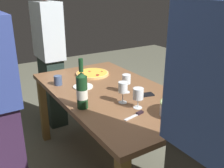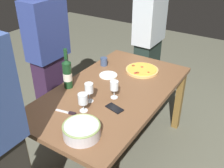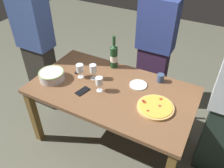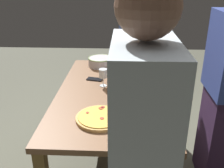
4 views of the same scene
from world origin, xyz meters
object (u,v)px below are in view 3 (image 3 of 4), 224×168
object	(u,v)px
wine_glass_near_pizza	(80,68)
side_plate	(138,85)
wine_glass_far_left	(93,69)
person_guest_left	(36,43)
cell_phone	(83,91)
person_guest_right	(155,47)
dining_table	(112,96)
wine_bottle	(114,56)
pizza_knife	(78,71)
pizza	(155,107)
wine_glass_by_bottle	(99,82)
serving_bowl	(52,75)
cup_amber	(160,78)

from	to	relation	value
wine_glass_near_pizza	side_plate	size ratio (longest dim) A/B	0.87
wine_glass_far_left	person_guest_left	bearing A→B (deg)	173.66
cell_phone	person_guest_right	world-z (taller)	person_guest_right
dining_table	wine_bottle	world-z (taller)	wine_bottle
wine_glass_near_pizza	side_plate	xyz separation A→B (m)	(0.59, 0.16, -0.10)
wine_bottle	wine_glass_near_pizza	size ratio (longest dim) A/B	2.42
pizza_knife	person_guest_right	world-z (taller)	person_guest_right
dining_table	pizza	distance (m)	0.48
wine_glass_by_bottle	pizza_knife	size ratio (longest dim) A/B	0.89
serving_bowl	wine_glass_far_left	distance (m)	0.43
side_plate	pizza	bearing A→B (deg)	-41.53
wine_glass_by_bottle	wine_glass_far_left	world-z (taller)	wine_glass_far_left
wine_bottle	wine_glass_by_bottle	distance (m)	0.44
pizza	person_guest_right	xyz separation A→B (m)	(-0.35, 0.93, 0.07)
serving_bowl	pizza_knife	distance (m)	0.29
serving_bowl	cell_phone	bearing A→B (deg)	-2.81
dining_table	person_guest_right	world-z (taller)	person_guest_right
wine_glass_near_pizza	serving_bowl	bearing A→B (deg)	-144.24
pizza	pizza_knife	bearing A→B (deg)	170.57
wine_glass_near_pizza	person_guest_left	bearing A→B (deg)	169.20
serving_bowl	person_guest_right	distance (m)	1.26
pizza	person_guest_left	xyz separation A→B (m)	(-1.56, 0.21, 0.14)
pizza	wine_glass_far_left	world-z (taller)	wine_glass_far_left
dining_table	pizza_knife	size ratio (longest dim) A/B	9.21
dining_table	side_plate	distance (m)	0.29
pizza_knife	person_guest_right	distance (m)	0.98
wine_glass_by_bottle	wine_glass_far_left	size ratio (longest dim) A/B	0.94
dining_table	cell_phone	world-z (taller)	cell_phone
wine_bottle	cup_amber	distance (m)	0.55
wine_bottle	cell_phone	xyz separation A→B (m)	(-0.06, -0.53, -0.13)
wine_glass_far_left	cell_phone	world-z (taller)	wine_glass_far_left
pizza	wine_glass_by_bottle	size ratio (longest dim) A/B	2.10
side_plate	wine_glass_near_pizza	bearing A→B (deg)	-165.13
side_plate	cup_amber	bearing A→B (deg)	44.18
person_guest_left	wine_bottle	bearing A→B (deg)	20.43
wine_bottle	cup_amber	xyz separation A→B (m)	(0.54, -0.02, -0.10)
wine_glass_by_bottle	person_guest_right	distance (m)	0.98
pizza_knife	person_guest_right	xyz separation A→B (m)	(0.59, 0.77, 0.08)
wine_glass_near_pizza	wine_glass_far_left	xyz separation A→B (m)	(0.13, 0.04, 0.01)
pizza	wine_glass_far_left	bearing A→B (deg)	170.64
wine_glass_near_pizza	pizza_knife	bearing A→B (deg)	138.27
serving_bowl	person_guest_left	bearing A→B (deg)	147.11
wine_glass_near_pizza	pizza_knife	xyz separation A→B (m)	(-0.09, 0.08, -0.10)
person_guest_right	wine_glass_by_bottle	bearing A→B (deg)	-4.80
wine_bottle	wine_glass_by_bottle	size ratio (longest dim) A/B	2.37
wine_bottle	wine_glass_far_left	world-z (taller)	wine_bottle
dining_table	person_guest_left	bearing A→B (deg)	172.01
side_plate	cell_phone	size ratio (longest dim) A/B	1.22
serving_bowl	wine_glass_by_bottle	bearing A→B (deg)	7.62
wine_glass_far_left	side_plate	distance (m)	0.48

